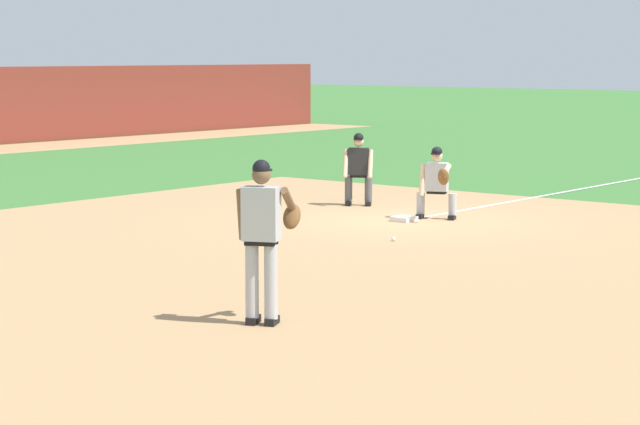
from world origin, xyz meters
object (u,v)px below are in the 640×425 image
baseball (393,239)px  umpire (358,166)px  first_base_bag (404,219)px  first_baseman (437,180)px  pitcher (264,231)px

baseball → umpire: (3.48, 3.34, 0.76)m
first_base_bag → first_baseman: first_baseman is taller
baseball → first_baseman: first_baseman is taller
baseball → pitcher: bearing=-157.4°
first_baseman → umpire: (0.79, 2.39, 0.06)m
baseball → pitcher: pitcher is taller
first_base_bag → baseball: 2.46m
first_base_bag → pitcher: (-8.15, -3.78, 1.01)m
first_base_bag → first_baseman: size_ratio=0.28×
baseball → pitcher: (-6.04, -2.51, 1.02)m
pitcher → first_baseman: size_ratio=1.39×
baseball → first_baseman: size_ratio=0.06×
pitcher → umpire: bearing=31.6°
umpire → pitcher: bearing=-148.4°
pitcher → umpire: size_ratio=1.27×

